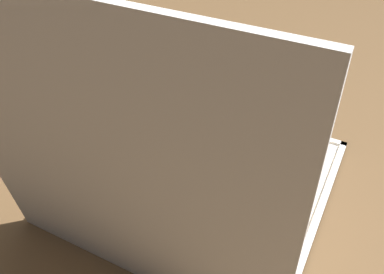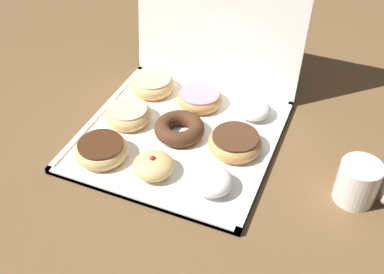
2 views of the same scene
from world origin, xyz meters
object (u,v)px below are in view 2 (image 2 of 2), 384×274
object	(u,v)px
chocolate_frosted_donut_0	(101,150)
powdered_filled_donut_2	(212,181)
powdered_filled_donut_8	(254,109)
chocolate_cake_ring_donut_4	(180,130)
glazed_ring_donut_6	(152,84)
chocolate_frosted_donut_5	(235,142)
coffee_mug	(360,182)
jelly_filled_donut_1	(154,166)
donut_box	(180,136)
glazed_ring_donut_3	(129,114)
pink_frosted_donut_7	(199,98)

from	to	relation	value
chocolate_frosted_donut_0	powdered_filled_donut_2	size ratio (longest dim) A/B	1.36
chocolate_frosted_donut_0	powdered_filled_donut_8	size ratio (longest dim) A/B	1.39
powdered_filled_donut_2	powdered_filled_donut_8	xyz separation A→B (m)	(0.01, 0.27, -0.00)
chocolate_cake_ring_donut_4	glazed_ring_donut_6	size ratio (longest dim) A/B	1.00
chocolate_frosted_donut_5	coffee_mug	bearing A→B (deg)	-8.18
jelly_filled_donut_1	powdered_filled_donut_2	bearing A→B (deg)	2.01
donut_box	coffee_mug	size ratio (longest dim) A/B	4.28
jelly_filled_donut_1	glazed_ring_donut_3	bearing A→B (deg)	134.36
powdered_filled_donut_2	chocolate_frosted_donut_5	bearing A→B (deg)	87.49
donut_box	powdered_filled_donut_8	size ratio (longest dim) A/B	5.21
chocolate_cake_ring_donut_4	pink_frosted_donut_7	distance (m)	0.13
powdered_filled_donut_8	glazed_ring_donut_3	bearing A→B (deg)	-153.86
jelly_filled_donut_1	chocolate_cake_ring_donut_4	world-z (taller)	jelly_filled_donut_1
pink_frosted_donut_7	coffee_mug	bearing A→B (deg)	-21.81
jelly_filled_donut_1	chocolate_frosted_donut_5	bearing A→B (deg)	46.03
jelly_filled_donut_1	glazed_ring_donut_6	world-z (taller)	jelly_filled_donut_1
glazed_ring_donut_3	donut_box	bearing A→B (deg)	-0.67
chocolate_frosted_donut_0	chocolate_frosted_donut_5	distance (m)	0.30
chocolate_cake_ring_donut_4	coffee_mug	bearing A→B (deg)	-4.61
chocolate_cake_ring_donut_4	powdered_filled_donut_8	distance (m)	0.19
jelly_filled_donut_1	chocolate_cake_ring_donut_4	distance (m)	0.13
pink_frosted_donut_7	powdered_filled_donut_8	size ratio (longest dim) A/B	1.35
glazed_ring_donut_6	pink_frosted_donut_7	world-z (taller)	glazed_ring_donut_6
chocolate_frosted_donut_0	glazed_ring_donut_6	bearing A→B (deg)	92.11
chocolate_frosted_donut_0	glazed_ring_donut_3	xyz separation A→B (m)	(-0.01, 0.14, -0.00)
chocolate_frosted_donut_0	chocolate_cake_ring_donut_4	xyz separation A→B (m)	(0.13, 0.13, -0.00)
chocolate_frosted_donut_0	pink_frosted_donut_7	bearing A→B (deg)	64.43
jelly_filled_donut_1	pink_frosted_donut_7	world-z (taller)	jelly_filled_donut_1
glazed_ring_donut_6	powdered_filled_donut_8	size ratio (longest dim) A/B	1.39
donut_box	powdered_filled_donut_8	distance (m)	0.19
glazed_ring_donut_3	powdered_filled_donut_8	size ratio (longest dim) A/B	1.32
powdered_filled_donut_8	coffee_mug	world-z (taller)	coffee_mug
chocolate_cake_ring_donut_4	powdered_filled_donut_8	world-z (taller)	powdered_filled_donut_8
jelly_filled_donut_1	powdered_filled_donut_2	distance (m)	0.13
glazed_ring_donut_3	pink_frosted_donut_7	xyz separation A→B (m)	(0.13, 0.12, -0.00)
donut_box	glazed_ring_donut_3	distance (m)	0.13
glazed_ring_donut_6	pink_frosted_donut_7	distance (m)	0.13
chocolate_frosted_donut_0	chocolate_frosted_donut_5	size ratio (longest dim) A/B	0.96
chocolate_frosted_donut_0	glazed_ring_donut_6	distance (m)	0.27
chocolate_frosted_donut_5	coffee_mug	size ratio (longest dim) A/B	1.18
jelly_filled_donut_1	glazed_ring_donut_3	xyz separation A→B (m)	(-0.13, 0.14, -0.00)
chocolate_cake_ring_donut_4	pink_frosted_donut_7	xyz separation A→B (m)	(-0.01, 0.13, 0.00)
jelly_filled_donut_1	coffee_mug	world-z (taller)	coffee_mug
chocolate_frosted_donut_5	glazed_ring_donut_6	world-z (taller)	chocolate_frosted_donut_5
powdered_filled_donut_2	powdered_filled_donut_8	size ratio (longest dim) A/B	1.02
donut_box	coffee_mug	xyz separation A→B (m)	(0.40, -0.04, 0.04)
chocolate_cake_ring_donut_4	donut_box	bearing A→B (deg)	130.25
donut_box	glazed_ring_donut_3	size ratio (longest dim) A/B	3.94
chocolate_cake_ring_donut_4	chocolate_frosted_donut_0	bearing A→B (deg)	-134.93
chocolate_frosted_donut_0	chocolate_frosted_donut_5	xyz separation A→B (m)	(0.26, 0.14, 0.00)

